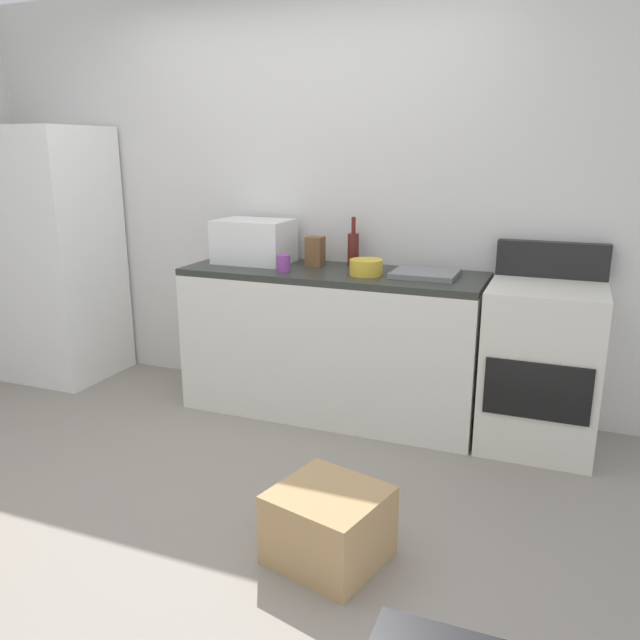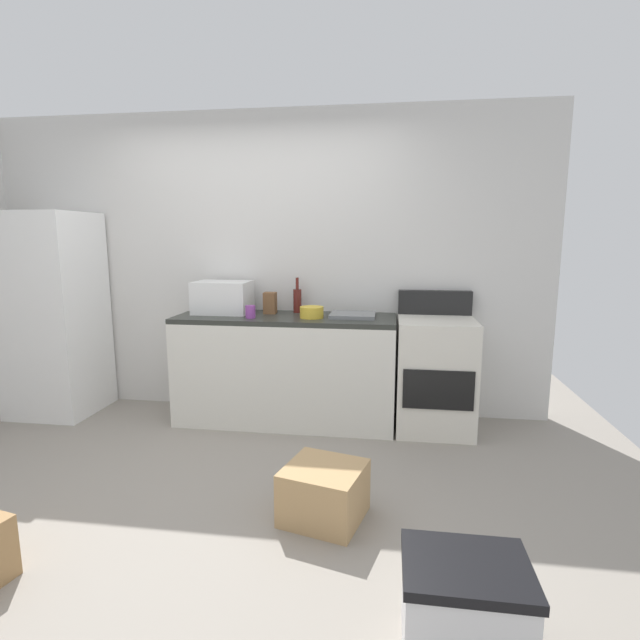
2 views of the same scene
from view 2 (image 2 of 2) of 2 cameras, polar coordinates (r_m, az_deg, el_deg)
The scene contains 13 objects.
ground_plane at distance 3.28m, azimuth -14.05°, elevation -18.61°, with size 6.00×6.00×0.00m, color gray.
wall_back at distance 4.37m, azimuth -7.05°, elevation 6.49°, with size 5.00×0.10×2.60m, color silver.
kitchen_counter at distance 4.10m, azimuth -4.02°, elevation -5.74°, with size 1.80×0.60×0.90m.
refrigerator at distance 4.83m, azimuth -28.73°, elevation 0.59°, with size 0.68×0.66×1.75m, color white.
stove_oven at distance 4.03m, azimuth 13.31°, elevation -6.03°, with size 0.60×0.61×1.10m.
microwave at distance 4.21m, azimuth -11.32°, elevation 2.63°, with size 0.46×0.34×0.27m, color white.
sink_basin at distance 3.95m, azimuth 3.89°, elevation 0.59°, with size 0.36×0.32×0.03m, color slate.
wine_bottle at distance 4.17m, azimuth -2.67°, elevation 2.39°, with size 0.07×0.07×0.30m.
coffee_mug at distance 3.92m, azimuth -8.16°, elevation 0.96°, with size 0.08×0.08×0.10m, color purple.
knife_block at distance 4.13m, azimuth -5.87°, elevation 2.00°, with size 0.10×0.10×0.18m, color brown.
mixing_bowl at distance 3.89m, azimuth -0.98°, elevation 0.92°, with size 0.19×0.19×0.09m, color gold.
cardboard_box_medium at distance 2.84m, azimuth 0.47°, elevation -19.57°, with size 0.41×0.39×0.30m, color tan.
storage_bin at distance 2.14m, azimuth 16.56°, elevation -29.74°, with size 0.46×0.36×0.38m.
Camera 2 is at (1.15, -2.66, 1.54)m, focal length 27.29 mm.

